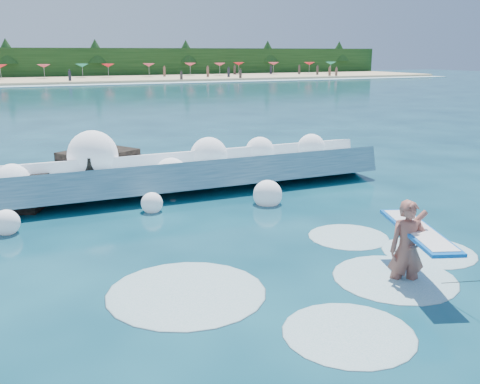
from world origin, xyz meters
The scene contains 9 objects.
ground centered at (0.00, 0.00, 0.00)m, with size 200.00×200.00×0.00m, color #072E3E.
beach centered at (0.00, 78.00, 0.20)m, with size 140.00×20.00×0.40m, color tan.
wet_band centered at (0.00, 67.00, 0.04)m, with size 140.00×5.00×0.08m, color silver.
treeline centered at (0.00, 88.00, 2.50)m, with size 140.00×4.00×5.00m, color black.
breaking_wave centered at (-0.08, 7.32, 0.51)m, with size 17.03×2.70×1.47m.
surfer_with_board centered at (3.54, -1.36, 0.72)m, with size 1.49×3.06×1.95m.
wave_spray centered at (-0.43, 7.31, 0.93)m, with size 14.80×4.58×2.12m.
surf_foam centered at (2.16, -0.69, 0.00)m, with size 9.59×5.83×0.15m.
beach_umbrellas centered at (0.26, 80.41, 2.25)m, with size 111.77×6.16×0.50m.
Camera 1 is at (-3.35, -8.77, 4.30)m, focal length 40.00 mm.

